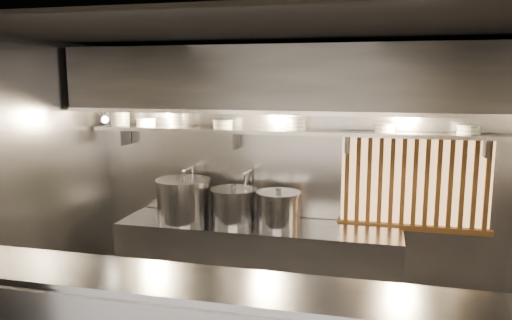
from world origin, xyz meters
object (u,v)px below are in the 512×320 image
at_px(stock_pot_mid, 184,200).
at_px(stock_pot_right, 278,209).
at_px(pendant_bulb, 278,125).
at_px(stock_pot_left, 234,206).
at_px(heat_lamp, 103,114).

relative_size(stock_pot_mid, stock_pot_right, 1.43).
height_order(pendant_bulb, stock_pot_mid, pendant_bulb).
relative_size(stock_pot_left, stock_pot_right, 1.20).
relative_size(pendant_bulb, stock_pot_mid, 0.26).
bearing_deg(stock_pot_right, stock_pot_mid, -178.99).
relative_size(heat_lamp, stock_pot_mid, 0.48).
height_order(heat_lamp, stock_pot_mid, heat_lamp).
bearing_deg(stock_pot_mid, stock_pot_left, 4.07).
height_order(heat_lamp, pendant_bulb, heat_lamp).
distance_m(pendant_bulb, stock_pot_left, 0.99).
distance_m(pendant_bulb, stock_pot_mid, 1.32).
relative_size(heat_lamp, stock_pot_left, 0.58).
bearing_deg(stock_pot_mid, heat_lamp, -162.86).
bearing_deg(heat_lamp, stock_pot_right, 8.05).
bearing_deg(heat_lamp, stock_pot_mid, 17.14).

